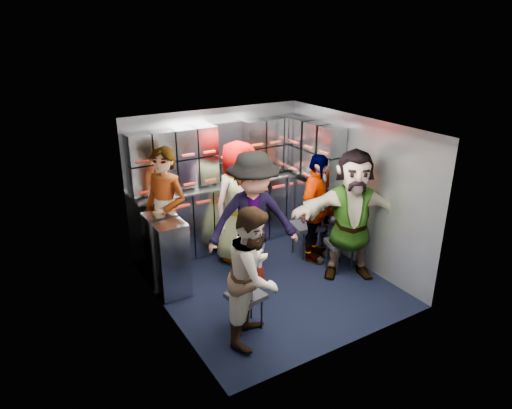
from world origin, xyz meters
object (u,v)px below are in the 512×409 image
jump_seat_mid_left (246,255)px  jump_seat_near_left (246,298)px  attendant_arc_a (254,275)px  attendant_arc_b (253,222)px  attendant_arc_e (352,215)px  attendant_arc_c (239,202)px  jump_seat_near_right (340,245)px  jump_seat_mid_right (307,227)px  attendant_standing (166,215)px  attendant_arc_d (316,209)px  jump_seat_center (234,231)px

jump_seat_mid_left → jump_seat_near_left: bearing=-120.3°
jump_seat_near_left → attendant_arc_a: 0.42m
jump_seat_near_left → jump_seat_mid_left: jump_seat_near_left is taller
attendant_arc_b → attendant_arc_e: bearing=-4.4°
jump_seat_near_left → attendant_arc_c: size_ratio=0.25×
jump_seat_mid_left → attendant_arc_e: bearing=-26.6°
jump_seat_near_right → attendant_arc_e: attendant_arc_e is taller
attendant_arc_a → attendant_arc_e: size_ratio=0.86×
jump_seat_near_left → jump_seat_near_right: jump_seat_near_left is taller
jump_seat_mid_right → attendant_arc_c: 1.10m
attendant_arc_e → attendant_standing: bearing=179.8°
attendant_arc_c → jump_seat_near_right: bearing=-56.4°
attendant_standing → attendant_arc_d: bearing=42.0°
jump_seat_near_right → attendant_arc_b: size_ratio=0.24×
jump_seat_center → attendant_arc_a: bearing=-112.0°
jump_seat_mid_left → jump_seat_near_right: 1.32m
jump_seat_mid_right → attendant_standing: bearing=166.9°
attendant_arc_a → attendant_arc_e: (1.78, 0.48, 0.12)m
jump_seat_mid_left → jump_seat_near_right: bearing=-19.6°
jump_seat_near_left → jump_seat_mid_left: size_ratio=1.07×
jump_seat_near_left → attendant_arc_d: attendant_arc_d is taller
jump_seat_mid_right → attendant_arc_b: attendant_arc_b is taller
jump_seat_center → attendant_arc_c: size_ratio=0.24×
jump_seat_near_right → attendant_arc_c: (-1.04, 1.00, 0.51)m
jump_seat_center → attendant_arc_d: (0.92, -0.76, 0.42)m
jump_seat_mid_left → attendant_arc_e: (1.25, -0.62, 0.53)m
jump_seat_mid_left → attendant_arc_b: bearing=-90.0°
attendant_standing → attendant_arc_d: (1.98, -0.64, -0.11)m
attendant_arc_b → attendant_arc_d: 1.14m
jump_seat_mid_right → attendant_arc_c: (-0.92, 0.40, 0.45)m
jump_seat_mid_right → jump_seat_near_right: 0.62m
jump_seat_mid_right → jump_seat_near_right: bearing=-78.6°
attendant_arc_b → attendant_arc_c: bearing=89.7°
jump_seat_near_right → attendant_arc_e: 0.54m
jump_seat_mid_left → jump_seat_mid_right: bearing=8.1°
jump_seat_near_left → attendant_arc_d: size_ratio=0.27×
attendant_arc_e → jump_seat_near_left: bearing=-140.0°
jump_seat_center → jump_seat_mid_right: (0.92, -0.58, 0.06)m
attendant_standing → attendant_arc_b: (0.85, -0.80, 0.01)m
jump_seat_near_left → attendant_arc_a: bearing=-90.0°
jump_seat_mid_left → attendant_arc_b: (0.00, -0.18, 0.55)m
jump_seat_mid_left → attendant_arc_a: size_ratio=0.27×
attendant_arc_a → attendant_arc_e: 1.85m
jump_seat_mid_right → attendant_arc_b: bearing=-163.2°
jump_seat_center → jump_seat_mid_right: size_ratio=0.85×
jump_seat_mid_right → attendant_arc_e: (0.12, -0.79, 0.45)m
jump_seat_center → attendant_arc_d: attendant_arc_d is taller
jump_seat_near_right → attendant_arc_c: 1.53m
jump_seat_mid_right → attendant_arc_e: attendant_arc_e is taller
jump_seat_near_left → attendant_standing: attendant_standing is taller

